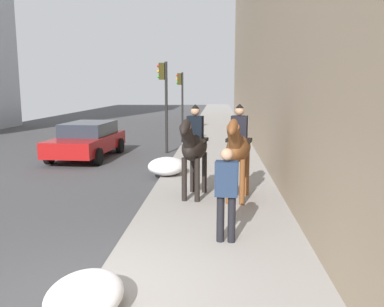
% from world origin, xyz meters
% --- Properties ---
extents(sidewalk_slab, '(120.00, 3.42, 0.12)m').
position_xyz_m(sidewalk_slab, '(0.00, -1.71, 0.06)').
color(sidewalk_slab, gray).
rests_on(sidewalk_slab, ground).
extents(mounted_horse_near, '(2.14, 0.79, 2.33)m').
position_xyz_m(mounted_horse_near, '(4.99, -1.18, 1.42)').
color(mounted_horse_near, black).
rests_on(mounted_horse_near, sidewalk_slab).
extents(mounted_horse_far, '(2.14, 0.83, 2.35)m').
position_xyz_m(mounted_horse_far, '(4.81, -2.26, 1.44)').
color(mounted_horse_far, brown).
rests_on(mounted_horse_far, sidewalk_slab).
extents(pedestrian_greeting, '(0.30, 0.42, 1.70)m').
position_xyz_m(pedestrian_greeting, '(2.06, -1.93, 1.10)').
color(pedestrian_greeting, black).
rests_on(pedestrian_greeting, sidewalk_slab).
extents(car_near_lane, '(4.68, 2.27, 1.44)m').
position_xyz_m(car_near_lane, '(11.11, 3.52, 0.76)').
color(car_near_lane, maroon).
rests_on(car_near_lane, ground).
extents(traffic_light_near_curb, '(0.20, 0.44, 3.92)m').
position_xyz_m(traffic_light_near_curb, '(12.47, 0.54, 2.62)').
color(traffic_light_near_curb, black).
rests_on(traffic_light_near_curb, ground).
extents(traffic_light_far_curb, '(0.20, 0.44, 3.73)m').
position_xyz_m(traffic_light_far_curb, '(19.94, 0.51, 2.51)').
color(traffic_light_far_curb, black).
rests_on(traffic_light_far_curb, ground).
extents(snow_pile_near, '(1.23, 0.94, 0.42)m').
position_xyz_m(snow_pile_near, '(-0.35, -0.15, 0.33)').
color(snow_pile_near, white).
rests_on(snow_pile_near, sidewalk_slab).
extents(snow_pile_far, '(1.53, 1.18, 0.53)m').
position_xyz_m(snow_pile_far, '(7.64, -0.15, 0.38)').
color(snow_pile_far, white).
rests_on(snow_pile_far, sidewalk_slab).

